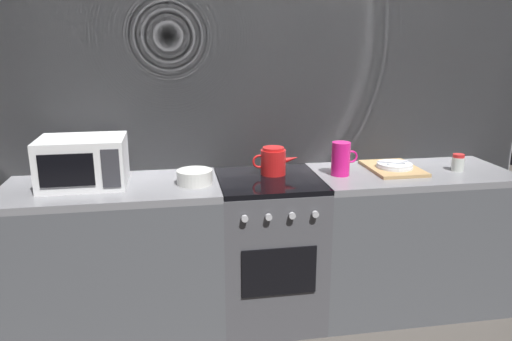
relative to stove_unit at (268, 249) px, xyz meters
name	(u,v)px	position (x,y,z in m)	size (l,w,h in m)	color
ground_plane	(268,314)	(0.00, 0.00, -0.45)	(8.00, 8.00, 0.00)	#47423D
back_wall	(259,118)	(0.00, 0.32, 0.75)	(3.60, 0.05, 2.40)	gray
counter_left	(116,260)	(-0.90, 0.00, 0.00)	(1.20, 0.60, 0.90)	#515459
stove_unit	(268,249)	(0.00, 0.00, 0.00)	(0.60, 0.63, 0.90)	#4C4C51
counter_right	(406,239)	(0.90, 0.00, 0.00)	(1.20, 0.60, 0.90)	#515459
microwave	(83,162)	(-1.04, 0.04, 0.59)	(0.46, 0.35, 0.27)	white
kettle	(273,161)	(0.04, 0.08, 0.53)	(0.28, 0.15, 0.17)	red
mixing_bowl	(195,177)	(-0.43, -0.04, 0.49)	(0.20, 0.20, 0.08)	silver
pitcher	(341,159)	(0.43, 0.00, 0.55)	(0.16, 0.11, 0.20)	#E5197A
dish_pile	(393,167)	(0.79, 0.04, 0.47)	(0.30, 0.40, 0.06)	tan
spice_jar	(458,163)	(1.18, -0.03, 0.50)	(0.08, 0.08, 0.10)	silver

